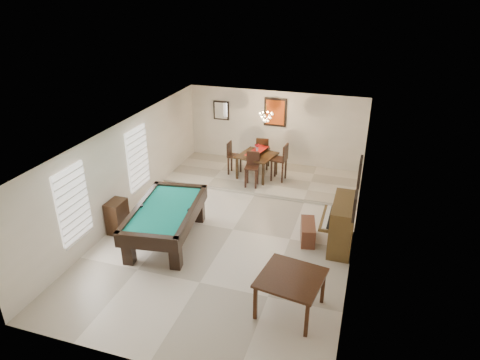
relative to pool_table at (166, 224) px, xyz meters
The scene contains 25 objects.
ground_plane 1.75m from the pool_table, 34.18° to the left, with size 6.00×9.00×0.02m, color beige.
wall_back 5.69m from the pool_table, 75.61° to the left, with size 6.00×0.04×2.60m, color silver.
wall_front 3.91m from the pool_table, 68.50° to the right, with size 6.00×0.04×2.60m, color silver.
wall_left 2.05m from the pool_table, 149.33° to the left, with size 0.04×9.00×2.60m, color silver.
wall_right 4.58m from the pool_table, 12.18° to the left, with size 0.04×9.00×2.60m, color silver.
ceiling 2.74m from the pool_table, 34.18° to the left, with size 6.00×9.00×0.04m, color white.
dining_step 4.44m from the pool_table, 71.58° to the left, with size 6.00×2.50×0.12m, color beige.
window_left_front 2.22m from the pool_table, 141.49° to the right, with size 0.06×1.00×1.70m, color white.
window_left_rear 2.41m from the pool_table, 135.40° to the left, with size 0.06×1.00×1.70m, color white.
pool_table is the anchor object (origin of this frame).
square_table 3.72m from the pool_table, 24.45° to the right, with size 1.16×1.16×0.80m, color black, non-canonical shape.
upright_piano 4.12m from the pool_table, 14.83° to the left, with size 0.80×1.43×1.19m, color brown, non-canonical shape.
piano_bench 3.48m from the pool_table, 17.48° to the left, with size 0.33×0.86×0.48m, color brown.
apothecary_chest 1.38m from the pool_table, behind, with size 0.38×0.57×0.85m, color black.
dining_table 4.23m from the pool_table, 74.02° to the left, with size 1.07×1.07×0.88m, color black, non-canonical shape.
flower_vase 4.28m from the pool_table, 74.02° to the left, with size 0.14×0.14×0.24m, color #A70E13, non-canonical shape.
dining_chair_south 3.57m from the pool_table, 70.33° to the left, with size 0.39×0.39×1.06m, color black, non-canonical shape.
dining_chair_north 4.97m from the pool_table, 76.39° to the left, with size 0.41×0.41×1.10m, color black, non-canonical shape.
dining_chair_west 4.12m from the pool_table, 84.30° to the left, with size 0.39×0.39×1.06m, color black, non-canonical shape.
dining_chair_east 4.47m from the pool_table, 65.06° to the left, with size 0.44×0.44×1.19m, color black, non-canonical shape.
chandelier 4.72m from the pool_table, 71.37° to the left, with size 0.44×0.44×0.60m, color #FFE5B2, non-canonical shape.
back_painting 5.77m from the pool_table, 75.50° to the left, with size 0.75×0.06×0.95m, color #D84C14.
back_mirror 5.60m from the pool_table, 95.29° to the left, with size 0.55×0.06×0.65m, color white.
right_picture_upper 4.76m from the pool_table, 16.00° to the left, with size 0.06×0.55×0.65m, color slate.
right_picture_lower 4.54m from the pool_table, ahead, with size 0.06×0.45×0.55m, color gray.
Camera 1 is at (3.04, -8.98, 5.86)m, focal length 32.00 mm.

